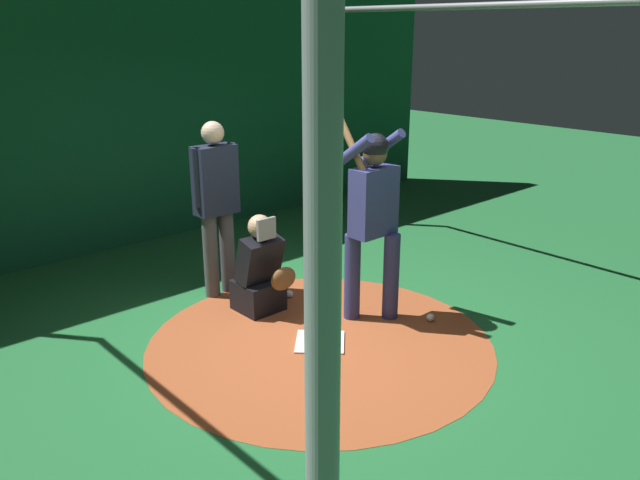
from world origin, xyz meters
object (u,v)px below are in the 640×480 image
Objects in this scene: umpire at (216,200)px; baseball_1 at (430,317)px; batter at (372,209)px; baseball_2 at (310,282)px; catcher at (261,274)px; home_plate at (320,342)px; baseball_0 at (289,294)px.

baseball_1 is (1.89, 1.07, -0.96)m from umpire.
baseball_1 is (0.45, 0.35, -1.02)m from batter.
baseball_1 is 1.00× the size of baseball_2.
baseball_2 is (-0.95, 0.09, -1.02)m from batter.
batter is 1.25m from catcher.
batter is (-0.07, 0.70, 1.05)m from home_plate.
catcher is 13.15× the size of baseball_0.
umpire is at bearing -175.45° from catcher.
baseball_0 is 0.38m from baseball_2.
home_plate is 0.43× the size of catcher.
baseball_2 is (-1.03, 0.79, 0.03)m from home_plate.
home_plate is 1.29m from baseball_2.
baseball_0 is (-0.86, -0.28, -1.02)m from batter.
catcher reaches higher than baseball_2.
catcher is (-0.81, -0.67, -0.68)m from batter.
home_plate is at bearing -2.12° from catcher.
batter is at bearing 39.66° from catcher.
catcher is 0.84m from baseball_2.
home_plate is 0.96m from catcher.
baseball_0 reaches higher than home_plate.
catcher reaches higher than baseball_0.
home_plate is 0.20× the size of batter.
batter is 28.32× the size of baseball_0.
catcher is at bearing -141.06° from baseball_1.
batter is at bearing 17.91° from baseball_0.
umpire is (-0.63, -0.05, 0.62)m from catcher.
home_plate is at bearing -109.82° from baseball_1.
home_plate is at bearing -83.99° from batter.
umpire is at bearing -150.53° from baseball_1.
catcher is 0.52m from baseball_0.
home_plate is 5.68× the size of baseball_0.
baseball_1 is (1.26, 1.02, -0.34)m from catcher.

